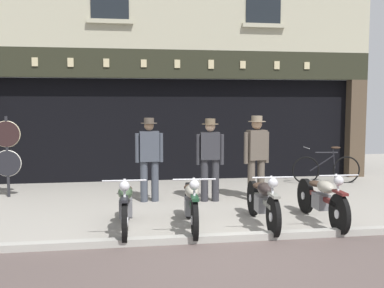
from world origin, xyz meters
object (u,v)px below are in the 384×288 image
Objects in this scene: motorcycle_left at (126,204)px; leaning_bicycle at (326,168)px; motorcycle_center_left at (191,203)px; salesman_right at (256,153)px; advert_board_far at (310,114)px; shopkeeper_center at (210,156)px; motorcycle_center at (263,200)px; advert_board_near at (276,112)px; motorcycle_center_right at (322,198)px; tyre_sign_pole at (7,150)px; salesman_left at (149,156)px.

leaning_bicycle is at bearing -143.53° from motorcycle_left.
motorcycle_center_left is 2.55m from salesman_right.
advert_board_far reaches higher than motorcycle_center_left.
leaning_bicycle is (4.95, 3.46, -0.05)m from motorcycle_left.
shopkeeper_center is 4.32m from advert_board_far.
advert_board_near reaches higher than motorcycle_center.
motorcycle_center is at bearing 110.58° from shopkeeper_center.
advert_board_far is (1.76, 4.61, 1.28)m from motorcycle_center_right.
advert_board_far is at bearing -117.71° from motorcycle_center.
motorcycle_center_left is 2.12× the size of advert_board_far.
advert_board_far is (3.27, 2.71, 0.77)m from shopkeeper_center.
advert_board_far is at bearing -134.29° from shopkeeper_center.
shopkeeper_center is at bearing -72.20° from motorcycle_center.
tyre_sign_pole is at bearing -25.84° from motorcycle_center_right.
tyre_sign_pole is at bearing -22.71° from salesman_right.
shopkeeper_center reaches higher than motorcycle_center_right.
motorcycle_center_right is 1.16× the size of tyre_sign_pole.
shopkeeper_center is 1.82× the size of advert_board_far.
motorcycle_left is 0.97× the size of motorcycle_center_right.
salesman_right reaches higher than leaning_bicycle.
tyre_sign_pole reaches higher than shopkeeper_center.
salesman_right reaches higher than motorcycle_center.
motorcycle_left is 1.13× the size of leaning_bicycle.
shopkeeper_center is 1.68× the size of advert_board_near.
leaning_bicycle is at bearing -125.08° from motorcycle_center.
salesman_left is 2.18m from salesman_right.
motorcycle_left is at bearing 2.27° from motorcycle_center.
motorcycle_center is at bearing 65.15° from salesman_right.
motorcycle_center_right is 4.87m from advert_board_near.
motorcycle_center_right is at bearing -27.36° from tyre_sign_pole.
shopkeeper_center is 3.67m from advert_board_near.
motorcycle_center is 1.14× the size of salesman_left.
tyre_sign_pole reaches higher than motorcycle_center.
advert_board_near reaches higher than leaning_bicycle.
tyre_sign_pole is (-4.14, 1.03, 0.08)m from shopkeeper_center.
advert_board_near is at bearing -108.36° from motorcycle_center.
leaning_bicycle reaches higher than motorcycle_left.
salesman_left is at bearing 114.41° from leaning_bicycle.
advert_board_near is (0.82, 4.61, 1.33)m from motorcycle_center_right.
motorcycle_center is 2.04m from shopkeeper_center.
motorcycle_center_right is at bearing -178.87° from motorcycle_left.
motorcycle_center is at bearing -111.61° from advert_board_near.
salesman_right is 5.20m from tyre_sign_pole.
motorcycle_center_right is 2.03m from salesman_right.
tyre_sign_pole is 7.63m from advert_board_far.
motorcycle_center is at bearing -179.44° from motorcycle_left.
shopkeeper_center is at bearing -140.32° from advert_board_far.
motorcycle_center_right is 2.48m from shopkeeper_center.
motorcycle_center_left is 1.01× the size of motorcycle_center.
salesman_left is 3.06m from tyre_sign_pole.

